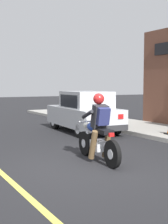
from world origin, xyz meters
The scene contains 4 objects.
ground_plane centered at (0.00, 0.00, 0.00)m, with size 80.00×80.00×0.00m, color black.
sidewalk_curb centered at (4.88, 3.00, 0.07)m, with size 2.60×22.00×0.14m, color #9E9B93.
motorcycle_with_rider centered at (0.47, 0.44, 0.68)m, with size 0.60×2.02×1.62m.
car_hatchback centered at (2.51, 4.63, 0.77)m, with size 1.89×3.88×1.57m.
Camera 1 is at (-3.48, -5.70, 1.82)m, focal length 50.00 mm.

